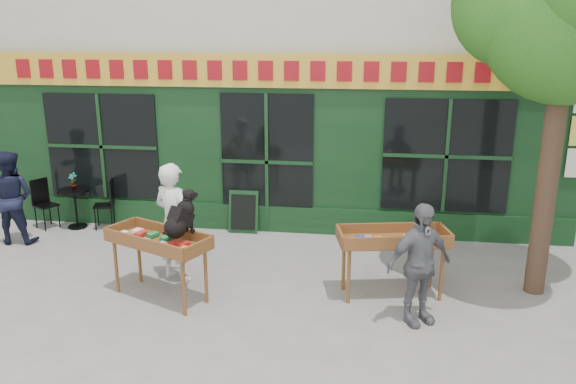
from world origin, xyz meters
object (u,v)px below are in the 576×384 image
Objects in this scene: book_cart_right at (393,241)px; dog at (180,213)px; woman at (174,222)px; book_cart_center at (158,243)px; man_left at (11,197)px; bistro_table at (75,200)px; man_right at (419,264)px.

dog is at bearing 179.77° from book_cart_right.
book_cart_center is at bearing 114.37° from woman.
book_cart_center is 0.97× the size of man_left.
man_left is (-6.62, 1.22, 0.01)m from book_cart_right.
book_cart_center is 1.02× the size of book_cart_right.
woman reaches higher than book_cart_right.
woman is at bearing 114.37° from book_cart_center.
dog is 4.15m from bistro_table.
man_right is at bearing 156.99° from man_left.
woman reaches higher than man_left.
man_right is at bearing 21.55° from dog.
bistro_table is at bearing -135.00° from man_left.
man_right reaches higher than book_cart_center.
man_right is at bearing -80.09° from book_cart_right.
book_cart_right is 6.73m from man_left.
man_right is (3.52, -0.21, -0.02)m from book_cart_center.
book_cart_center is at bearing -163.76° from dog.
book_cart_center is 3.83m from man_left.
dog is 0.37× the size of man_right.
woman is 2.39× the size of bistro_table.
man_left is (-3.74, 1.81, -0.46)m from dog.
woman is 1.13× the size of man_right.
man_left reaches higher than man_right.
book_cart_center is 2.13× the size of bistro_table.
book_cart_right is at bearing -157.52° from woman.
dog is 4.19m from man_left.
man_right is 7.19m from man_left.
woman reaches higher than man_right.
man_right is (3.17, -0.16, -0.49)m from dog.
bistro_table is 0.46× the size of man_left.
dog is 3.22m from man_right.
book_cart_center and book_cart_right have the same top height.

